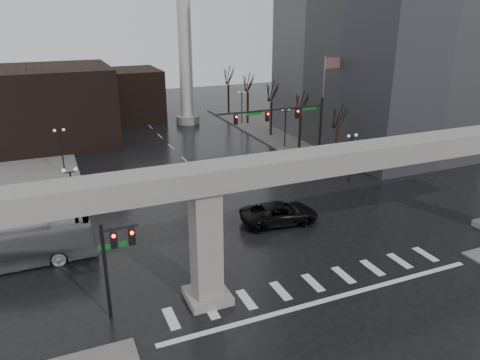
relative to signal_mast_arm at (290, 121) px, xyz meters
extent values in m
plane|color=black|center=(-8.99, -18.80, -5.83)|extent=(160.00, 160.00, 0.00)
cube|color=slate|center=(17.01, 17.20, -5.75)|extent=(28.00, 36.00, 0.15)
cube|color=gray|center=(-8.99, -18.80, 2.17)|extent=(48.00, 2.20, 1.40)
cube|color=gray|center=(-15.99, -18.80, -2.18)|extent=(1.60, 1.60, 7.30)
cube|color=gray|center=(-15.99, -18.80, -5.58)|extent=(2.60, 2.60, 0.50)
cube|color=black|center=(-22.99, 23.20, -0.83)|extent=(16.00, 14.00, 10.00)
cube|color=black|center=(-10.99, 33.20, -1.83)|extent=(10.00, 10.00, 8.00)
cylinder|color=silver|center=(-2.99, 27.20, 9.17)|extent=(2.00, 2.00, 30.00)
cylinder|color=gray|center=(-2.99, 27.20, -5.23)|extent=(3.60, 3.60, 1.20)
cylinder|color=black|center=(3.81, 0.00, -1.83)|extent=(0.24, 0.24, 8.00)
cylinder|color=black|center=(-2.19, 0.00, 1.37)|extent=(12.00, 0.18, 0.18)
cube|color=black|center=(0.81, 0.00, 0.72)|extent=(0.35, 0.30, 1.00)
cube|color=black|center=(-2.69, 0.00, 0.72)|extent=(0.35, 0.30, 1.00)
cube|color=black|center=(-6.19, 0.00, 0.72)|extent=(0.35, 0.30, 1.00)
sphere|color=#FF0C05|center=(0.81, -0.18, 1.02)|extent=(0.20, 0.20, 0.20)
cube|color=#0D5E17|center=(2.31, 0.00, 1.17)|extent=(1.80, 0.05, 0.35)
cube|color=#0D5E17|center=(-4.19, 0.00, 1.17)|extent=(1.80, 0.05, 0.35)
cylinder|color=black|center=(-21.79, -18.30, -2.83)|extent=(0.20, 0.20, 6.00)
cylinder|color=black|center=(-20.79, -18.30, -0.23)|extent=(2.00, 0.14, 0.14)
cube|color=black|center=(-21.19, -18.30, -0.88)|extent=(0.35, 0.30, 1.00)
cube|color=black|center=(-20.19, -18.30, -0.88)|extent=(0.35, 0.30, 1.00)
cube|color=#0D5E17|center=(-21.29, -18.30, -1.23)|extent=(1.60, 0.05, 0.30)
cylinder|color=silver|center=(6.01, 3.20, 0.17)|extent=(0.12, 0.12, 12.00)
cube|color=red|center=(7.01, 3.20, 5.37)|extent=(2.00, 0.03, 1.20)
cylinder|color=black|center=(4.51, -4.80, -3.43)|extent=(0.14, 0.14, 4.80)
cube|color=black|center=(4.51, -4.80, -1.08)|extent=(0.90, 0.06, 0.06)
sphere|color=silver|center=(4.06, -4.80, -0.88)|extent=(0.32, 0.32, 0.32)
sphere|color=silver|center=(4.96, -4.80, -0.88)|extent=(0.32, 0.32, 0.32)
cylinder|color=black|center=(4.51, 9.20, -3.43)|extent=(0.14, 0.14, 4.80)
cube|color=black|center=(4.51, 9.20, -1.08)|extent=(0.90, 0.06, 0.06)
sphere|color=silver|center=(4.06, 9.20, -0.88)|extent=(0.32, 0.32, 0.32)
sphere|color=silver|center=(4.96, 9.20, -0.88)|extent=(0.32, 0.32, 0.32)
cylinder|color=black|center=(4.51, 23.20, -3.43)|extent=(0.14, 0.14, 4.80)
cube|color=black|center=(4.51, 23.20, -1.08)|extent=(0.90, 0.06, 0.06)
sphere|color=silver|center=(4.06, 23.20, -0.88)|extent=(0.32, 0.32, 0.32)
sphere|color=silver|center=(4.96, 23.20, -0.88)|extent=(0.32, 0.32, 0.32)
cylinder|color=black|center=(-22.49, -4.80, -3.43)|extent=(0.14, 0.14, 4.80)
cube|color=black|center=(-22.49, -4.80, -1.08)|extent=(0.90, 0.06, 0.06)
sphere|color=silver|center=(-22.94, -4.80, -0.88)|extent=(0.32, 0.32, 0.32)
sphere|color=silver|center=(-22.04, -4.80, -0.88)|extent=(0.32, 0.32, 0.32)
cylinder|color=black|center=(-22.49, 9.20, -3.43)|extent=(0.14, 0.14, 4.80)
cube|color=black|center=(-22.49, 9.20, -1.08)|extent=(0.90, 0.06, 0.06)
sphere|color=silver|center=(-22.94, 9.20, -0.88)|extent=(0.32, 0.32, 0.32)
sphere|color=silver|center=(-22.04, 9.20, -0.88)|extent=(0.32, 0.32, 0.32)
cylinder|color=black|center=(-22.49, 23.20, -3.43)|extent=(0.14, 0.14, 4.80)
cube|color=black|center=(-22.49, 23.20, -1.08)|extent=(0.90, 0.06, 0.06)
sphere|color=silver|center=(-22.94, 23.20, -0.88)|extent=(0.32, 0.32, 0.32)
sphere|color=silver|center=(-22.04, 23.20, -0.88)|extent=(0.32, 0.32, 0.32)
cylinder|color=black|center=(5.51, -0.80, -3.55)|extent=(0.34, 0.34, 4.55)
cylinder|color=black|center=(5.51, -0.80, 0.18)|extent=(0.12, 1.52, 2.98)
cylinder|color=black|center=(6.01, -0.55, -0.05)|extent=(0.83, 1.14, 2.51)
cylinder|color=black|center=(5.51, 7.20, -3.50)|extent=(0.34, 0.34, 4.66)
cylinder|color=black|center=(5.51, 7.20, 0.32)|extent=(0.12, 1.55, 3.05)
cylinder|color=black|center=(6.01, 7.45, 0.08)|extent=(0.85, 1.16, 2.57)
cylinder|color=black|center=(5.51, 15.20, -3.45)|extent=(0.34, 0.34, 4.76)
cylinder|color=black|center=(5.51, 15.20, 0.46)|extent=(0.12, 1.59, 3.11)
cylinder|color=black|center=(6.01, 15.45, 0.22)|extent=(0.86, 1.18, 2.62)
cylinder|color=black|center=(5.51, 23.20, -3.40)|extent=(0.34, 0.34, 4.87)
cylinder|color=black|center=(5.51, 23.20, 0.60)|extent=(0.12, 1.62, 3.18)
cylinder|color=black|center=(6.01, 23.45, 0.35)|extent=(0.88, 1.20, 2.68)
cylinder|color=black|center=(5.51, 31.20, -3.34)|extent=(0.34, 0.34, 4.97)
cylinder|color=black|center=(5.51, 31.20, 0.74)|extent=(0.12, 1.65, 3.25)
cylinder|color=black|center=(6.01, 31.45, 0.48)|extent=(0.89, 1.23, 2.74)
imported|color=black|center=(-6.80, -10.83, -4.93)|extent=(6.83, 3.81, 1.81)
imported|color=#9B9BA0|center=(-27.13, -9.66, -4.25)|extent=(11.41, 3.09, 3.15)
camera|label=1|loc=(-23.87, -42.29, 11.14)|focal=35.00mm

